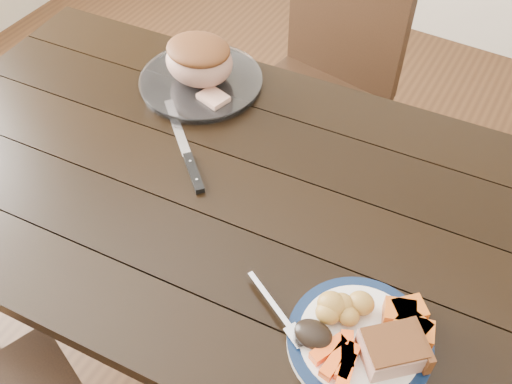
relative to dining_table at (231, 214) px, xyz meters
The scene contains 15 objects.
ground 0.66m from the dining_table, ahead, with size 4.00×4.00×0.00m, color #472B16.
dining_table is the anchor object (origin of this frame).
chair_far 0.76m from the dining_table, 98.01° to the left, with size 0.48×0.48×0.93m.
dinner_plate 0.46m from the dining_table, 26.83° to the right, with size 0.26×0.26×0.02m, color white.
plate_rim 0.46m from the dining_table, 26.83° to the right, with size 0.26×0.26×0.02m, color #0B1A39.
serving_platter 0.39m from the dining_table, 133.35° to the left, with size 0.31×0.31×0.02m, color white.
pork_slice 0.52m from the dining_table, 24.35° to the right, with size 0.10×0.08×0.04m, color tan.
roasted_potatoes 0.41m from the dining_table, 26.61° to the right, with size 0.10×0.09×0.05m.
carrot_batons 0.48m from the dining_table, 33.97° to the right, with size 0.08×0.11×0.02m.
pumpkin_wedges 0.50m from the dining_table, 16.89° to the right, with size 0.11×0.10×0.04m.
dark_mushroom 0.43m from the dining_table, 36.85° to the right, with size 0.07×0.05×0.03m, color black.
fork 0.36m from the dining_table, 42.39° to the right, with size 0.17×0.10×0.00m.
roast_joint 0.41m from the dining_table, 133.35° to the left, with size 0.18×0.15×0.12m, color tan.
cut_slice 0.31m from the dining_table, 129.93° to the left, with size 0.07×0.06×0.02m, color tan.
carving_knife 0.16m from the dining_table, behind, with size 0.25×0.23×0.01m.
Camera 1 is at (0.47, -0.70, 1.69)m, focal length 40.00 mm.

